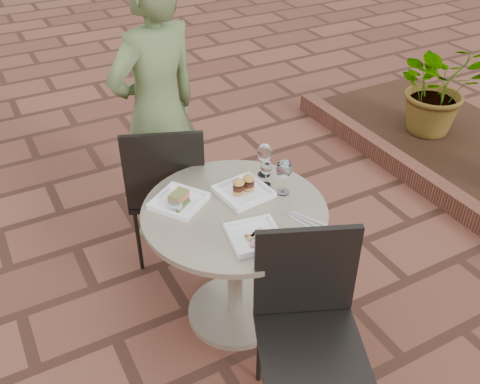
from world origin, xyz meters
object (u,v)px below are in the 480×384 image
plate_sliders (244,189)px  plate_salmon (179,200)px  diner (158,113)px  cafe_table (235,248)px  chair_near (308,315)px  chair_far (166,183)px  plate_tuna (255,236)px

plate_sliders → plate_salmon: bearing=166.1°
diner → cafe_table: bearing=74.8°
chair_near → plate_salmon: bearing=131.5°
chair_far → plate_tuna: (0.10, -0.85, 0.19)m
diner → plate_sliders: bearing=82.0°
chair_far → plate_sliders: 0.61m
diner → plate_sliders: 0.82m
cafe_table → chair_near: chair_near is taller
cafe_table → chair_near: (0.04, -0.59, 0.07)m
chair_far → cafe_table: bearing=122.4°
chair_near → diner: size_ratio=0.54×
chair_far → plate_salmon: (-0.10, -0.45, 0.20)m
plate_salmon → plate_tuna: plate_salmon is taller
cafe_table → chair_near: 0.60m
plate_sliders → cafe_table: bearing=-137.8°
chair_near → plate_salmon: chair_near is taller
plate_sliders → diner: bearing=99.5°
diner → chair_far: bearing=55.9°
cafe_table → diner: (-0.03, 0.89, 0.37)m
chair_far → diner: 0.42m
chair_near → diner: diner is taller
plate_tuna → plate_sliders: bearing=69.5°
diner → plate_tuna: bearing=73.2°
chair_far → plate_salmon: 0.50m
chair_far → chair_near: 1.22m
plate_salmon → plate_sliders: 0.32m
cafe_table → plate_tuna: (-0.02, -0.24, 0.26)m
cafe_table → diner: bearing=92.2°
diner → plate_salmon: bearing=58.5°
chair_near → plate_tuna: 0.41m
chair_far → plate_sliders: chair_far is taller
chair_near → plate_sliders: chair_near is taller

